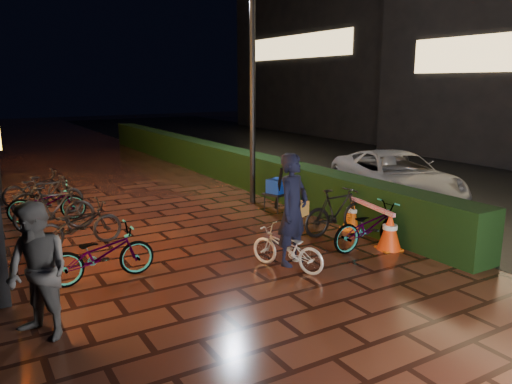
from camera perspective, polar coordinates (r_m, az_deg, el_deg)
ground at (r=8.27m, az=-0.60°, el=-8.89°), size 80.00×80.00×0.00m
asphalt_road at (r=17.62m, az=16.76°, el=2.11°), size 11.00×60.00×0.01m
hedge at (r=16.51m, az=-4.72°, el=3.68°), size 0.70×20.00×1.00m
bystander_person at (r=6.44m, az=-23.66°, el=-8.37°), size 0.97×1.03×1.67m
van at (r=13.32m, az=15.63°, el=1.71°), size 3.46×4.93×1.25m
far_buildings at (r=26.87m, az=22.64°, el=18.97°), size 9.08×31.00×14.00m
lamp_post_hedge at (r=12.42m, az=-0.41°, el=12.03°), size 0.51×0.15×5.30m
cyclist at (r=8.06m, az=3.94°, el=-4.09°), size 0.97×1.42×1.93m
traffic_barrier at (r=9.97m, az=12.92°, el=-3.32°), size 0.70×1.74×0.71m
cart_assembly at (r=11.72m, az=2.49°, el=0.48°), size 0.72×0.77×1.12m
parked_bikes_storefront at (r=11.05m, az=-21.69°, el=-1.87°), size 1.90×6.45×0.95m
parked_bikes_hedge at (r=9.71m, az=11.10°, el=-3.06°), size 1.68×1.54×0.95m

